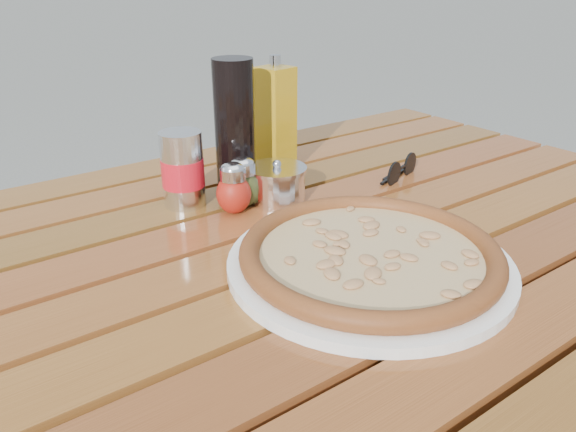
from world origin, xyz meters
TOP-DOWN VIEW (x-y plane):
  - table at (0.00, -0.00)m, footprint 1.40×0.90m
  - plate at (0.03, -0.12)m, footprint 0.46×0.46m
  - pizza at (0.03, -0.12)m, footprint 0.41×0.41m
  - pepper_shaker at (-0.02, 0.14)m, footprint 0.07×0.07m
  - oregano_shaker at (0.01, 0.15)m, footprint 0.07×0.07m
  - dark_bottle at (0.03, 0.21)m, footprint 0.07×0.07m
  - soda_can at (-0.07, 0.21)m, footprint 0.09×0.09m
  - olive_oil_cruet at (0.14, 0.25)m, footprint 0.06×0.06m
  - parmesan_tin at (0.06, 0.13)m, footprint 0.11×0.11m
  - sunglasses at (0.30, 0.09)m, footprint 0.11×0.05m

SIDE VIEW (x-z plane):
  - table at x=0.00m, z-range 0.30..1.05m
  - plate at x=0.03m, z-range 0.75..0.76m
  - sunglasses at x=0.30m, z-range 0.74..0.79m
  - pizza at x=0.03m, z-range 0.76..0.79m
  - parmesan_tin at x=0.06m, z-range 0.74..0.82m
  - pepper_shaker at x=-0.02m, z-range 0.75..0.83m
  - oregano_shaker at x=0.01m, z-range 0.75..0.83m
  - soda_can at x=-0.07m, z-range 0.75..0.87m
  - olive_oil_cruet at x=0.14m, z-range 0.74..0.95m
  - dark_bottle at x=0.03m, z-range 0.75..0.97m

